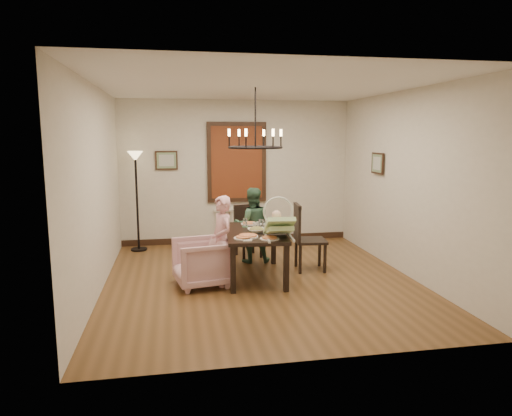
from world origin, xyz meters
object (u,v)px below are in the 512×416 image
object	(u,v)px
armchair	(201,262)
chair_far	(249,231)
drinking_glass	(264,225)
baby_bouncer	(279,224)
dining_table	(255,237)
elderly_woman	(222,248)
seated_man	(252,231)
floor_lamp	(137,203)
chair_right	(310,237)

from	to	relation	value
armchair	chair_far	bearing A→B (deg)	137.34
drinking_glass	baby_bouncer	bearing A→B (deg)	-82.77
dining_table	chair_far	size ratio (longest dim) A/B	1.73
dining_table	elderly_woman	bearing A→B (deg)	-147.90
seated_man	elderly_woman	bearing A→B (deg)	63.64
elderly_woman	drinking_glass	bearing A→B (deg)	102.73
chair_far	baby_bouncer	bearing A→B (deg)	-100.03
chair_far	dining_table	bearing A→B (deg)	-109.31
dining_table	chair_far	xyz separation A→B (m)	(0.09, 1.20, -0.17)
baby_bouncer	floor_lamp	distance (m)	3.27
dining_table	drinking_glass	bearing A→B (deg)	42.42
seated_man	floor_lamp	xyz separation A→B (m)	(-1.95, 1.16, 0.38)
dining_table	elderly_woman	world-z (taller)	elderly_woman
drinking_glass	armchair	bearing A→B (deg)	-159.71
dining_table	chair_right	xyz separation A→B (m)	(0.92, 0.21, -0.08)
chair_far	baby_bouncer	distance (m)	1.78
elderly_woman	drinking_glass	world-z (taller)	elderly_woman
armchair	floor_lamp	xyz separation A→B (m)	(-1.03, 2.24, 0.56)
dining_table	chair_right	world-z (taller)	chair_right
chair_far	baby_bouncer	xyz separation A→B (m)	(0.14, -1.72, 0.45)
armchair	floor_lamp	bearing A→B (deg)	-165.47
baby_bouncer	seated_man	bearing A→B (deg)	100.91
chair_right	drinking_glass	distance (m)	0.81
chair_right	armchair	xyz separation A→B (m)	(-1.75, -0.46, -0.20)
chair_far	elderly_woman	distance (m)	1.60
seated_man	floor_lamp	bearing A→B (deg)	-27.56
chair_right	baby_bouncer	world-z (taller)	baby_bouncer
chair_far	floor_lamp	bearing A→B (deg)	142.86
elderly_woman	drinking_glass	xyz separation A→B (m)	(0.69, 0.39, 0.25)
seated_man	floor_lamp	distance (m)	2.30
baby_bouncer	floor_lamp	bearing A→B (deg)	134.57
dining_table	armchair	xyz separation A→B (m)	(-0.83, -0.24, -0.28)
armchair	elderly_woman	world-z (taller)	elderly_woman
armchair	seated_man	distance (m)	1.43
elderly_woman	dining_table	bearing A→B (deg)	100.19
dining_table	armchair	bearing A→B (deg)	-158.21
chair_right	seated_man	size ratio (longest dim) A/B	1.03
elderly_woman	seated_man	bearing A→B (deg)	133.79
floor_lamp	chair_right	bearing A→B (deg)	-32.73
baby_bouncer	drinking_glass	size ratio (longest dim) A/B	4.13
dining_table	floor_lamp	bearing A→B (deg)	138.16
chair_far	armchair	distance (m)	1.71
chair_right	armchair	world-z (taller)	chair_right
armchair	baby_bouncer	world-z (taller)	baby_bouncer
dining_table	baby_bouncer	bearing A→B (deg)	-60.33
armchair	floor_lamp	distance (m)	2.53
baby_bouncer	armchair	bearing A→B (deg)	170.16
elderly_woman	baby_bouncer	xyz separation A→B (m)	(0.77, -0.26, 0.37)
chair_far	baby_bouncer	size ratio (longest dim) A/B	1.48
chair_far	armchair	world-z (taller)	chair_far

